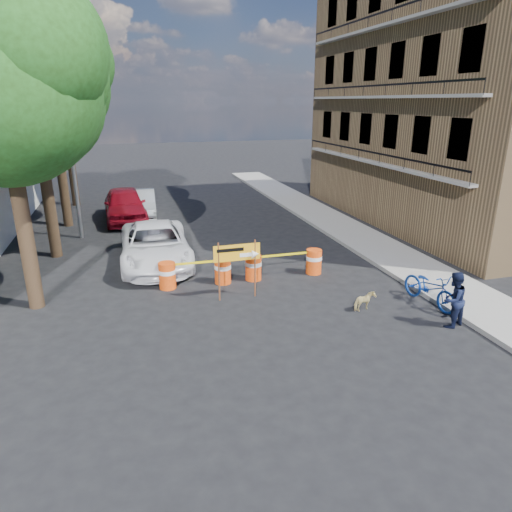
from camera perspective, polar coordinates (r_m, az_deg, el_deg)
ground at (r=14.03m, az=1.58°, el=-6.38°), size 120.00×120.00×0.00m
sidewalk_east at (r=21.54m, az=12.53°, el=2.46°), size 2.40×40.00×0.15m
apartment_building at (r=25.62m, az=23.33°, el=17.42°), size 8.00×16.00×12.00m
tree_near at (r=14.38m, az=-29.09°, el=18.15°), size 5.46×5.20×9.15m
tree_mid_a at (r=19.30m, az=-25.83°, el=17.15°), size 5.25×5.00×8.68m
tree_mid_b at (r=24.27m, az=-24.25°, el=19.02°), size 5.67×5.40×9.62m
tree_far at (r=29.23m, az=-22.90°, el=17.89°), size 5.04×4.80×8.84m
streetlamp at (r=21.74m, az=-22.10°, el=13.27°), size 1.25×0.18×8.00m
barrel_far_left at (r=15.50m, az=-11.04°, el=-2.34°), size 0.58×0.58×0.90m
barrel_mid_left at (r=15.69m, az=-4.18°, el=-1.76°), size 0.58×0.58×0.90m
barrel_mid_right at (r=15.94m, az=-0.33°, el=-1.37°), size 0.58×0.58×0.90m
barrel_far_right at (r=16.65m, az=7.25°, el=-0.63°), size 0.58×0.58×0.90m
detour_sign at (r=14.16m, az=-1.62°, el=-0.04°), size 1.48×0.28×1.91m
pedestrian at (r=13.69m, az=23.44°, el=-5.02°), size 0.93×0.83×1.60m
bicycle at (r=14.78m, az=21.14°, el=-1.91°), size 0.88×1.20×2.13m
dog at (r=14.07m, az=13.41°, el=-5.56°), size 0.74×0.49×0.58m
suv_white at (r=17.83m, az=-12.48°, el=1.36°), size 2.66×5.54×1.52m
sedan_red at (r=24.87m, az=-16.07°, el=6.20°), size 2.23×5.11×1.71m
sedan_silver at (r=25.70m, az=-14.16°, el=6.39°), size 1.64×4.29×1.40m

